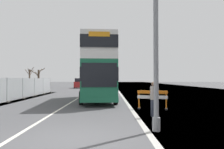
# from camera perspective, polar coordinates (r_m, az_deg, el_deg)

# --- Properties ---
(ground) EXTENTS (140.00, 280.00, 0.10)m
(ground) POSITION_cam_1_polar(r_m,az_deg,el_deg) (7.85, -5.97, -15.50)
(ground) COLOR #4C4C4F
(double_decker_bus) EXTENTS (3.32, 10.38, 5.21)m
(double_decker_bus) POSITION_cam_1_polar(r_m,az_deg,el_deg) (20.26, -3.56, 1.35)
(double_decker_bus) COLOR #196042
(double_decker_bus) RESTS_ON ground
(lamppost_foreground) EXTENTS (0.29, 0.70, 9.28)m
(lamppost_foreground) POSITION_cam_1_polar(r_m,az_deg,el_deg) (8.97, 10.74, 15.07)
(lamppost_foreground) COLOR gray
(lamppost_foreground) RESTS_ON ground
(roadworks_barrier) EXTENTS (1.89, 0.94, 1.18)m
(roadworks_barrier) POSITION_cam_1_polar(r_m,az_deg,el_deg) (14.81, 9.91, -5.50)
(roadworks_barrier) COLOR orange
(roadworks_barrier) RESTS_ON ground
(construction_site_fence) EXTENTS (0.44, 20.60, 2.02)m
(construction_site_fence) POSITION_cam_1_polar(r_m,az_deg,el_deg) (23.81, -21.18, -3.27)
(construction_site_fence) COLOR #A8AAAD
(construction_site_fence) RESTS_ON ground
(car_oncoming_near) EXTENTS (1.91, 3.94, 2.10)m
(car_oncoming_near) POSITION_cam_1_polar(r_m,az_deg,el_deg) (38.60, -2.88, -2.46)
(car_oncoming_near) COLOR navy
(car_oncoming_near) RESTS_ON ground
(car_receding_mid) EXTENTS (2.01, 4.14, 2.02)m
(car_receding_mid) POSITION_cam_1_polar(r_m,az_deg,el_deg) (48.55, -7.99, -2.20)
(car_receding_mid) COLOR maroon
(car_receding_mid) RESTS_ON ground
(car_receding_far) EXTENTS (1.98, 4.48, 2.32)m
(car_receding_far) POSITION_cam_1_polar(r_m,az_deg,el_deg) (54.85, -1.30, -1.95)
(car_receding_far) COLOR black
(car_receding_far) RESTS_ON ground
(car_far_side) EXTENTS (1.97, 4.54, 2.25)m
(car_far_side) POSITION_cam_1_polar(r_m,az_deg,el_deg) (61.73, -5.96, -1.87)
(car_far_side) COLOR slate
(car_far_side) RESTS_ON ground
(bare_tree_far_verge_near) EXTENTS (1.94, 3.13, 4.55)m
(bare_tree_far_verge_near) POSITION_cam_1_polar(r_m,az_deg,el_deg) (54.98, -19.64, -0.60)
(bare_tree_far_verge_near) COLOR #4C3D2D
(bare_tree_far_verge_near) RESTS_ON ground
(bare_tree_far_verge_mid) EXTENTS (3.16, 2.69, 4.46)m
(bare_tree_far_verge_mid) POSITION_cam_1_polar(r_m,az_deg,el_deg) (56.70, -17.67, -0.58)
(bare_tree_far_verge_mid) COLOR #4C3D2D
(bare_tree_far_verge_mid) RESTS_ON ground
(pedestrian_at_kerb) EXTENTS (0.34, 0.34, 1.76)m
(pedestrian_at_kerb) POSITION_cam_1_polar(r_m,az_deg,el_deg) (11.98, 10.19, -5.95)
(pedestrian_at_kerb) COLOR #2D3342
(pedestrian_at_kerb) RESTS_ON ground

